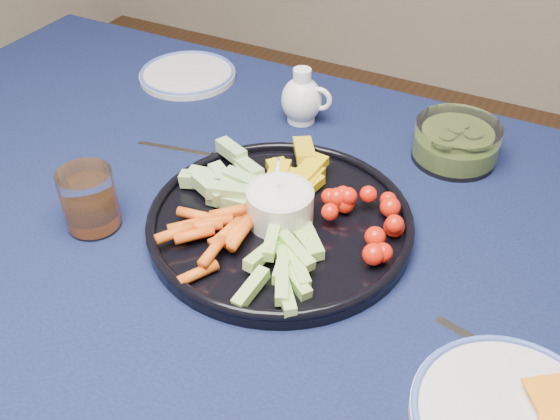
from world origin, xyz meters
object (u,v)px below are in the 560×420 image
at_px(crudite_platter, 278,216).
at_px(cheese_plate, 514,417).
at_px(dining_table, 289,336).
at_px(creamer_pitcher, 302,99).
at_px(pickle_bowl, 456,143).
at_px(juice_tumbler, 90,203).
at_px(side_plate_extra, 188,74).

relative_size(crudite_platter, cheese_plate, 1.76).
distance_m(dining_table, creamer_pitcher, 0.41).
xyz_separation_m(dining_table, creamer_pitcher, (-0.16, 0.36, 0.13)).
bearing_deg(pickle_bowl, juice_tumbler, -135.63).
bearing_deg(crudite_platter, juice_tumbler, -154.27).
xyz_separation_m(creamer_pitcher, pickle_bowl, (0.26, 0.01, -0.01)).
height_order(crudite_platter, creamer_pitcher, crudite_platter).
bearing_deg(cheese_plate, creamer_pitcher, 136.03).
xyz_separation_m(dining_table, pickle_bowl, (0.10, 0.37, 0.12)).
bearing_deg(dining_table, side_plate_extra, 136.31).
distance_m(creamer_pitcher, juice_tumbler, 0.40).
relative_size(cheese_plate, juice_tumbler, 2.35).
distance_m(crudite_platter, pickle_bowl, 0.32).
distance_m(crudite_platter, side_plate_extra, 0.47).
height_order(dining_table, side_plate_extra, side_plate_extra).
height_order(juice_tumbler, side_plate_extra, juice_tumbler).
distance_m(dining_table, side_plate_extra, 0.59).
distance_m(crudite_platter, cheese_plate, 0.37).
bearing_deg(cheese_plate, crudite_platter, 155.65).
xyz_separation_m(creamer_pitcher, juice_tumbler, (-0.13, -0.37, -0.00)).
bearing_deg(juice_tumbler, cheese_plate, -4.64).
bearing_deg(juice_tumbler, pickle_bowl, 44.37).
bearing_deg(dining_table, cheese_plate, -12.24).
xyz_separation_m(pickle_bowl, side_plate_extra, (-0.52, 0.03, -0.02)).
distance_m(creamer_pitcher, pickle_bowl, 0.26).
relative_size(dining_table, creamer_pitcher, 17.57).
height_order(dining_table, creamer_pitcher, creamer_pitcher).
bearing_deg(creamer_pitcher, dining_table, -66.11).
bearing_deg(pickle_bowl, dining_table, -105.09).
height_order(dining_table, cheese_plate, cheese_plate).
bearing_deg(cheese_plate, side_plate_extra, 146.49).
relative_size(creamer_pitcher, juice_tumbler, 1.10).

